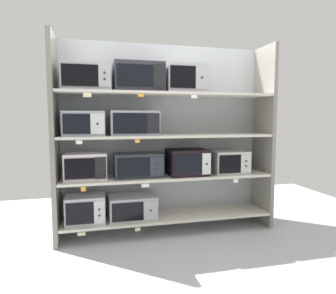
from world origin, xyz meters
TOP-DOWN VIEW (x-y plane):
  - ground at (0.00, -1.00)m, footprint 6.54×6.00m
  - back_panel at (0.00, 0.26)m, footprint 2.74×0.04m
  - upright_left at (-1.30, 0.00)m, footprint 0.05×0.49m
  - upright_right at (1.30, 0.00)m, footprint 0.05×0.49m
  - shelf_0 at (0.00, 0.00)m, footprint 2.54×0.49m
  - microwave_0 at (-0.99, -0.00)m, footprint 0.44×0.38m
  - microwave_1 at (-0.44, -0.00)m, footprint 0.56×0.40m
  - price_tag_0 at (-1.03, -0.25)m, footprint 0.08×0.00m
  - price_tag_1 at (-0.41, -0.25)m, footprint 0.06×0.00m
  - shelf_1 at (0.00, 0.00)m, footprint 2.54×0.49m
  - microwave_2 at (-0.98, -0.00)m, footprint 0.47×0.34m
  - microwave_3 at (-0.37, -0.00)m, footprint 0.57×0.34m
  - microwave_4 at (0.25, -0.00)m, footprint 0.48×0.42m
  - microwave_5 at (0.80, -0.00)m, footprint 0.45×0.39m
  - price_tag_2 at (-1.00, -0.25)m, footprint 0.05×0.00m
  - price_tag_3 at (-0.32, -0.25)m, footprint 0.09×0.00m
  - price_tag_4 at (0.79, -0.25)m, footprint 0.06×0.00m
  - shelf_2 at (0.00, 0.00)m, footprint 2.54×0.49m
  - microwave_6 at (-0.98, -0.00)m, footprint 0.46×0.41m
  - microwave_7 at (-0.41, -0.00)m, footprint 0.55×0.41m
  - price_tag_5 at (-1.03, -0.25)m, footprint 0.07×0.00m
  - price_tag_6 at (-0.41, -0.25)m, footprint 0.06×0.00m
  - shelf_3 at (0.00, 0.00)m, footprint 2.54×0.49m
  - microwave_8 at (-0.94, -0.00)m, footprint 0.53×0.40m
  - microwave_9 at (-0.36, -0.00)m, footprint 0.57×0.40m
  - microwave_10 at (0.20, -0.00)m, footprint 0.48×0.37m
  - price_tag_7 at (-0.93, -0.25)m, footprint 0.08×0.00m
  - price_tag_8 at (-0.37, -0.25)m, footprint 0.06×0.00m
  - price_tag_9 at (0.25, -0.25)m, footprint 0.07×0.00m

SIDE VIEW (x-z plane):
  - ground at x=0.00m, z-range -0.02..0.00m
  - price_tag_1 at x=-0.41m, z-range 0.13..0.17m
  - price_tag_0 at x=-1.03m, z-range 0.13..0.17m
  - shelf_0 at x=0.00m, z-range 0.17..0.20m
  - microwave_1 at x=-0.44m, z-range 0.20..0.48m
  - microwave_0 at x=-0.99m, z-range 0.20..0.52m
  - price_tag_2 at x=-1.00m, z-range 0.62..0.67m
  - price_tag_4 at x=0.79m, z-range 0.63..0.67m
  - price_tag_3 at x=-0.32m, z-range 0.63..0.67m
  - shelf_1 at x=0.00m, z-range 0.68..0.71m
  - microwave_5 at x=0.80m, z-range 0.71..0.99m
  - microwave_3 at x=-0.37m, z-range 0.71..0.99m
  - microwave_2 at x=-0.98m, z-range 0.71..1.01m
  - microwave_4 at x=0.25m, z-range 0.71..1.02m
  - price_tag_5 at x=-1.03m, z-range 1.13..1.17m
  - price_tag_6 at x=-0.41m, z-range 1.14..1.17m
  - back_panel at x=0.00m, z-range 0.00..2.33m
  - upright_left at x=-1.30m, z-range 0.00..2.33m
  - upright_right at x=1.30m, z-range 0.00..2.33m
  - shelf_2 at x=0.00m, z-range 1.18..1.21m
  - microwave_6 at x=-0.98m, z-range 1.21..1.48m
  - microwave_7 at x=-0.41m, z-range 1.21..1.49m
  - price_tag_7 at x=-0.93m, z-range 1.63..1.67m
  - price_tag_9 at x=0.25m, z-range 1.63..1.67m
  - price_tag_8 at x=-0.37m, z-range 1.64..1.67m
  - shelf_3 at x=0.00m, z-range 1.68..1.71m
  - microwave_8 at x=-0.94m, z-range 1.71..2.01m
  - microwave_9 at x=-0.36m, z-range 1.71..2.04m
  - microwave_10 at x=0.20m, z-range 1.71..2.05m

